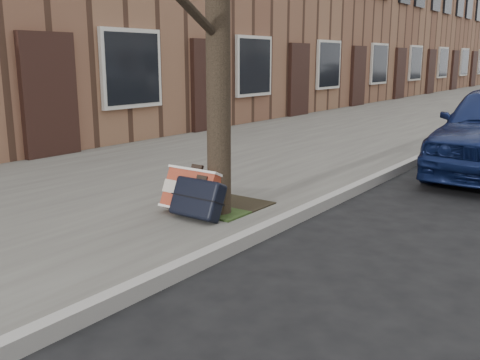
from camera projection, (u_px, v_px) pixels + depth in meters
The scene contains 6 objects.
ground at pixel (342, 305), 3.74m from camera, with size 120.00×120.00×0.00m, color black.
near_sidewalk at pixel (438, 109), 17.67m from camera, with size 5.00×70.00×0.12m, color #66645D.
house_near at pixel (300, 11), 21.08m from camera, with size 6.80×40.00×7.00m, color brown.
dirt_patch at pixel (222, 205), 5.80m from camera, with size 0.85×0.85×0.01m, color black.
suitcase_red at pixel (192, 192), 5.45m from camera, with size 0.61×0.17×0.44m, color maroon.
suitcase_navy at pixel (198, 198), 5.28m from camera, with size 0.55×0.18×0.39m, color black.
Camera 1 is at (1.45, -3.21, 1.68)m, focal length 40.00 mm.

